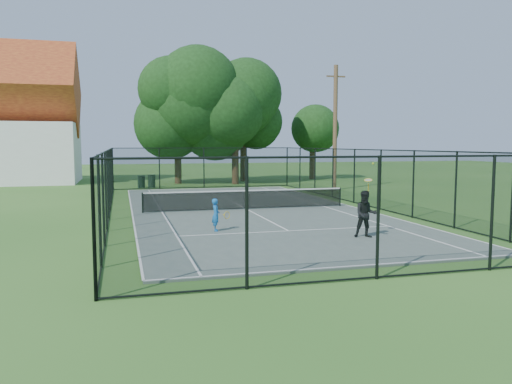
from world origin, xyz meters
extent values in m
plane|color=#2D5B1F|center=(0.00, 0.00, 0.00)|extent=(120.00, 120.00, 0.00)
cube|color=#4E5B56|center=(0.00, 0.00, 0.03)|extent=(11.00, 24.00, 0.06)
cylinder|color=black|center=(-5.00, 0.00, 0.53)|extent=(0.08, 0.08, 0.95)
cylinder|color=black|center=(5.00, 0.00, 0.53)|extent=(0.08, 0.08, 0.95)
cube|color=black|center=(0.00, 0.00, 0.53)|extent=(10.00, 0.03, 0.88)
cube|color=white|center=(0.00, 0.00, 0.98)|extent=(10.00, 0.05, 0.06)
cylinder|color=#332114|center=(-1.40, 17.67, 1.98)|extent=(0.56, 0.56, 3.97)
sphere|color=black|center=(-1.40, 17.67, 5.76)|extent=(7.16, 7.16, 7.16)
cylinder|color=#332114|center=(3.04, 15.88, 1.94)|extent=(0.56, 0.56, 3.89)
sphere|color=black|center=(3.04, 15.88, 5.63)|extent=(6.97, 6.97, 6.97)
cylinder|color=#332114|center=(4.48, 19.01, 1.96)|extent=(0.56, 0.56, 3.92)
sphere|color=black|center=(4.48, 19.01, 5.47)|extent=(6.22, 6.22, 6.22)
cylinder|color=#332114|center=(11.29, 19.80, 1.33)|extent=(0.56, 0.56, 2.66)
sphere|color=black|center=(11.29, 19.80, 3.83)|extent=(4.65, 4.65, 4.65)
cylinder|color=black|center=(-4.50, 14.48, 0.43)|extent=(0.54, 0.54, 0.87)
cylinder|color=black|center=(-4.50, 14.48, 0.89)|extent=(0.58, 0.58, 0.05)
cylinder|color=black|center=(-3.74, 14.35, 0.46)|extent=(0.54, 0.54, 0.93)
cylinder|color=black|center=(-3.74, 14.35, 0.95)|extent=(0.58, 0.58, 0.05)
cylinder|color=#4C3823|center=(8.69, 9.00, 4.37)|extent=(0.30, 0.30, 8.74)
cube|color=#4C3823|center=(8.69, 9.00, 7.95)|extent=(1.40, 0.10, 0.10)
imported|color=blue|center=(-2.59, -5.68, 0.66)|extent=(0.34, 0.47, 1.20)
torus|color=gold|center=(-2.14, -5.53, 0.61)|extent=(0.27, 0.18, 0.29)
cylinder|color=silver|center=(-2.14, -5.53, 0.61)|extent=(0.23, 0.15, 0.25)
imported|color=black|center=(2.14, -8.29, 0.87)|extent=(0.93, 0.82, 1.61)
torus|color=gold|center=(2.39, -7.94, 2.01)|extent=(0.30, 0.28, 0.14)
cylinder|color=silver|center=(2.39, -7.94, 2.01)|extent=(0.26, 0.24, 0.11)
sphere|color=#CCE526|center=(2.67, -7.75, 2.58)|extent=(0.07, 0.07, 0.07)
camera|label=1|loc=(-5.92, -23.66, 3.27)|focal=35.00mm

